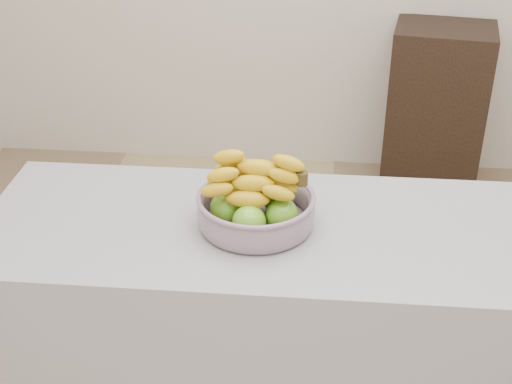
% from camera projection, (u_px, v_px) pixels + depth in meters
% --- Properties ---
extents(counter, '(2.00, 0.60, 0.90)m').
position_uv_depth(counter, '(345.00, 358.00, 2.09)').
color(counter, '#A3A4AB').
rests_on(counter, ground).
extents(cabinet, '(0.54, 0.46, 0.88)m').
position_uv_depth(cabinet, '(436.00, 110.00, 3.71)').
color(cabinet, black).
rests_on(cabinet, ground).
extents(fruit_bowl, '(0.31, 0.31, 0.19)m').
position_uv_depth(fruit_bowl, '(256.00, 205.00, 1.86)').
color(fruit_bowl, '#98A4B6').
rests_on(fruit_bowl, counter).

